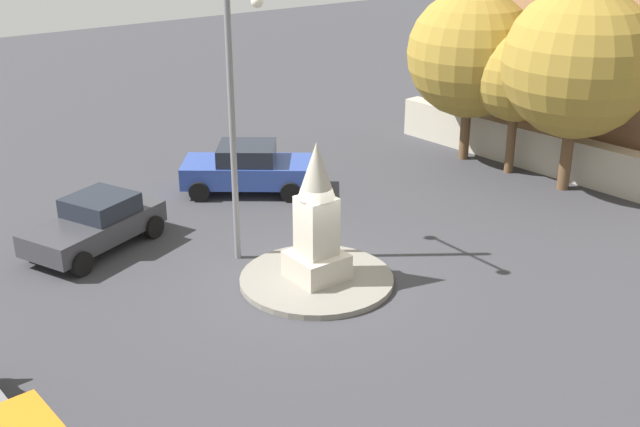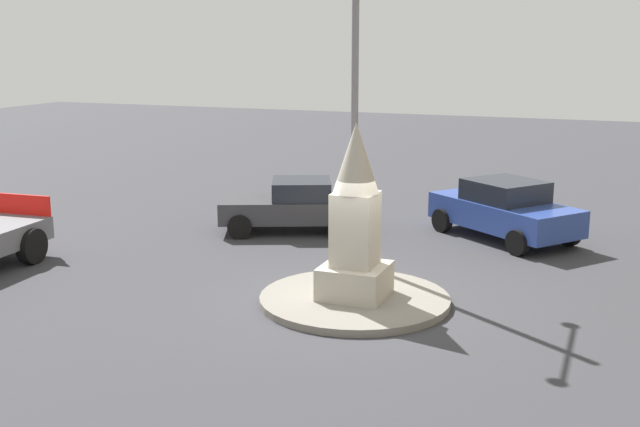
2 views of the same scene
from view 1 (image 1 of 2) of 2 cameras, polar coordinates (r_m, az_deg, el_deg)
ground_plane at (r=19.46m, az=-0.25°, el=-5.01°), size 80.00×80.00×0.00m
traffic_island at (r=19.43m, az=-0.25°, el=-4.82°), size 3.81×3.81×0.15m
monument at (r=18.74m, az=-0.26°, el=-0.46°), size 1.26×1.26×3.47m
streetlamp at (r=19.31m, az=-6.52°, el=8.77°), size 2.93×0.28×7.42m
car_blue_approaching at (r=25.04m, az=-5.31°, el=3.32°), size 3.90×4.32×1.56m
car_dark_grey_passing at (r=21.82m, az=-16.01°, el=-0.67°), size 3.09×4.20×1.42m
stone_boundary_wall at (r=27.37m, az=17.94°, el=3.79°), size 14.60×1.86×1.40m
tree_near_wall at (r=25.53m, az=18.28°, el=10.37°), size 4.65×4.65×6.43m
tree_mid_cluster at (r=26.81m, az=14.17°, el=9.64°), size 2.98×2.98×4.82m
tree_far_corner at (r=27.86m, az=10.92°, el=11.34°), size 4.38×4.38×5.97m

